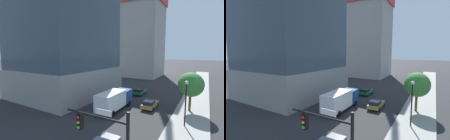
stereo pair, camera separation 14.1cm
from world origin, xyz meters
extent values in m
cube|color=gray|center=(8.34, 20.00, 0.07)|extent=(4.69, 120.00, 0.15)
cube|color=gray|center=(-16.13, 22.14, 2.89)|extent=(16.89, 18.89, 5.77)
cube|color=#9E9B93|center=(-12.44, 55.98, 14.56)|extent=(15.25, 14.69, 29.12)
cube|color=#C63D33|center=(-12.44, 55.98, 27.62)|extent=(16.16, 15.57, 3.00)
cube|color=gold|center=(-7.86, 51.58, 18.49)|extent=(0.90, 0.90, 36.98)
cylinder|color=black|center=(4.11, 4.99, 5.26)|extent=(4.56, 0.14, 0.14)
cube|color=black|center=(2.94, 4.99, 4.64)|extent=(0.32, 0.36, 1.05)
sphere|color=red|center=(2.94, 4.80, 4.98)|extent=(0.22, 0.22, 0.22)
sphere|color=orange|center=(2.94, 4.80, 4.64)|extent=(0.22, 0.22, 0.22)
sphere|color=green|center=(2.94, 4.80, 4.30)|extent=(0.22, 0.22, 0.22)
cube|color=white|center=(4.80, 4.99, 5.61)|extent=(1.10, 0.04, 0.36)
cylinder|color=black|center=(7.95, 18.10, 2.76)|extent=(0.16, 0.16, 5.22)
sphere|color=silver|center=(7.95, 18.10, 5.55)|extent=(0.44, 0.44, 0.44)
cylinder|color=brown|center=(7.96, 24.13, 1.50)|extent=(0.36, 0.36, 2.71)
sphere|color=#387F33|center=(7.96, 24.13, 4.26)|extent=(3.74, 3.74, 3.74)
cube|color=#1E6638|center=(-2.34, 29.87, 0.58)|extent=(1.91, 4.09, 0.58)
cube|color=#19212D|center=(-2.34, 29.04, 1.12)|extent=(1.60, 1.96, 0.50)
cylinder|color=black|center=(-3.18, 31.26, 0.34)|extent=(0.22, 0.69, 0.69)
cylinder|color=black|center=(-1.50, 31.26, 0.34)|extent=(0.22, 0.69, 0.69)
cylinder|color=black|center=(-3.18, 28.48, 0.34)|extent=(0.22, 0.69, 0.69)
cylinder|color=black|center=(-1.50, 28.48, 0.34)|extent=(0.22, 0.69, 0.69)
cube|color=#AD8938|center=(2.22, 22.65, 0.58)|extent=(1.78, 4.16, 0.56)
cube|color=#19212D|center=(2.22, 21.91, 1.13)|extent=(1.49, 1.83, 0.55)
cylinder|color=black|center=(1.44, 24.07, 0.35)|extent=(0.22, 0.69, 0.69)
cylinder|color=black|center=(3.00, 24.07, 0.35)|extent=(0.22, 0.69, 0.69)
cylinder|color=black|center=(1.44, 21.24, 0.35)|extent=(0.22, 0.69, 0.69)
cylinder|color=black|center=(3.00, 21.24, 0.35)|extent=(0.22, 0.69, 0.69)
cube|color=#1E4799|center=(-2.34, 21.77, 1.65)|extent=(2.43, 2.23, 2.19)
cube|color=white|center=(-2.34, 17.71, 1.83)|extent=(2.43, 5.59, 2.54)
cylinder|color=black|center=(-3.41, 21.77, 0.46)|extent=(0.30, 0.92, 0.92)
cylinder|color=black|center=(-1.27, 21.77, 0.46)|extent=(0.30, 0.92, 0.92)
cylinder|color=black|center=(-3.41, 16.31, 0.46)|extent=(0.30, 0.92, 0.92)
cylinder|color=black|center=(-1.27, 16.31, 0.46)|extent=(0.30, 0.92, 0.92)
camera|label=1|loc=(9.94, -2.71, 9.22)|focal=25.89mm
camera|label=2|loc=(10.06, -2.64, 9.22)|focal=25.89mm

